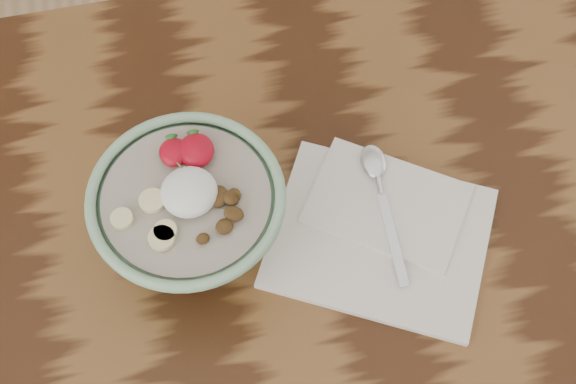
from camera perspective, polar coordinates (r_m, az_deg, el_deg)
name	(u,v)px	position (r cm, az deg, el deg)	size (l,w,h in cm)	color
table	(358,286)	(102.69, 5.01, -6.68)	(160.00, 90.00, 75.00)	#371D0D
breakfast_bowl	(190,215)	(88.63, -6.96, -1.65)	(21.20, 21.20, 14.23)	#87B68F
napkin	(381,230)	(95.02, 6.64, -2.73)	(31.15, 29.24, 1.52)	white
spoon	(378,180)	(96.54, 6.42, 0.84)	(3.33, 18.71, 0.98)	silver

